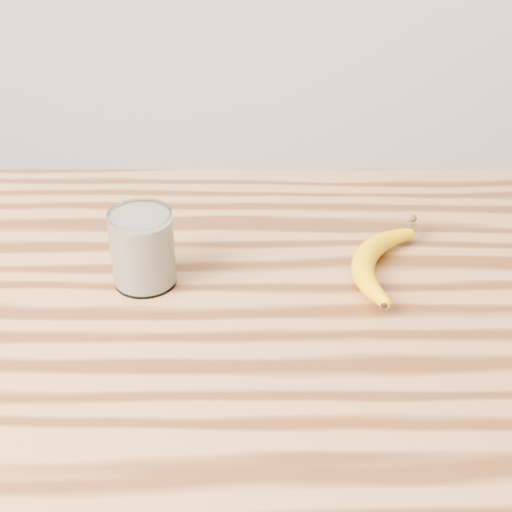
{
  "coord_description": "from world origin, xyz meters",
  "views": [
    {
      "loc": [
        -0.07,
        -0.7,
        1.42
      ],
      "look_at": [
        -0.07,
        0.07,
        0.93
      ],
      "focal_mm": 50.0,
      "sensor_mm": 36.0,
      "label": 1
    }
  ],
  "objects": [
    {
      "name": "smoothie_glass",
      "position": [
        -0.21,
        0.06,
        0.95
      ],
      "size": [
        0.08,
        0.08,
        0.1
      ],
      "color": "white",
      "rests_on": "table"
    },
    {
      "name": "table",
      "position": [
        0.0,
        0.0,
        0.77
      ],
      "size": [
        1.2,
        0.8,
        0.9
      ],
      "color": "#966439",
      "rests_on": "ground"
    },
    {
      "name": "banana",
      "position": [
        0.07,
        0.09,
        0.92
      ],
      "size": [
        0.18,
        0.28,
        0.03
      ],
      "primitive_type": null,
      "rotation": [
        0.0,
        0.0,
        -0.35
      ],
      "color": "#EAA100",
      "rests_on": "table"
    }
  ]
}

